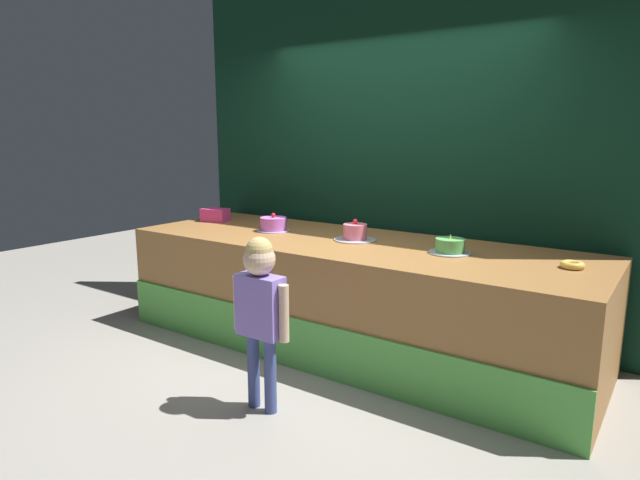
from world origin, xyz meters
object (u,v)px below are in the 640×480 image
at_px(child_figure, 260,300).
at_px(donut, 572,265).
at_px(cake_right, 450,247).
at_px(cake_left, 273,224).
at_px(pink_box, 215,215).
at_px(cake_center, 355,233).

relative_size(child_figure, donut, 7.39).
xyz_separation_m(child_figure, cake_right, (0.69, 1.24, 0.20)).
bearing_deg(child_figure, cake_left, 126.59).
bearing_deg(donut, cake_left, -178.73).
bearing_deg(pink_box, cake_center, -1.26).
xyz_separation_m(child_figure, cake_center, (-0.11, 1.26, 0.21)).
xyz_separation_m(pink_box, cake_center, (1.59, -0.04, -0.00)).
xyz_separation_m(donut, cake_center, (-1.59, -0.00, 0.04)).
bearing_deg(child_figure, cake_right, 60.91).
height_order(pink_box, cake_center, cake_center).
distance_m(child_figure, donut, 1.96).
bearing_deg(child_figure, cake_center, 94.76).
xyz_separation_m(cake_left, cake_right, (1.59, 0.03, -0.01)).
height_order(pink_box, cake_right, cake_right).
bearing_deg(donut, cake_right, -178.17).
distance_m(child_figure, cake_right, 1.43).
relative_size(cake_left, cake_right, 0.97).
bearing_deg(cake_center, donut, 0.07).
bearing_deg(cake_right, pink_box, 178.59).
bearing_deg(pink_box, child_figure, -37.45).
bearing_deg(cake_center, child_figure, -85.24).
xyz_separation_m(pink_box, cake_right, (2.38, -0.06, -0.01)).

